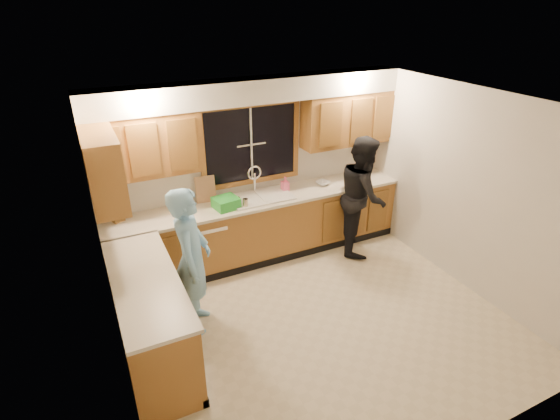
{
  "coord_description": "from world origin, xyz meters",
  "views": [
    {
      "loc": [
        -2.13,
        -3.41,
        3.42
      ],
      "look_at": [
        -0.16,
        0.65,
        1.19
      ],
      "focal_mm": 28.0,
      "sensor_mm": 36.0,
      "label": 1
    }
  ],
  "objects_px": {
    "man": "(192,261)",
    "dish_crate": "(226,203)",
    "sink": "(260,201)",
    "stove": "(161,354)",
    "woman": "(362,195)",
    "bowl": "(323,183)",
    "soap_bottle": "(285,184)",
    "dishwasher": "(204,244)",
    "knife_block": "(117,212)"
  },
  "relations": [
    {
      "from": "stove",
      "to": "dish_crate",
      "type": "height_order",
      "value": "dish_crate"
    },
    {
      "from": "man",
      "to": "soap_bottle",
      "type": "height_order",
      "value": "man"
    },
    {
      "from": "sink",
      "to": "soap_bottle",
      "type": "xyz_separation_m",
      "value": [
        0.41,
        0.06,
        0.16
      ]
    },
    {
      "from": "sink",
      "to": "bowl",
      "type": "xyz_separation_m",
      "value": [
        1.01,
        0.03,
        0.08
      ]
    },
    {
      "from": "man",
      "to": "dishwasher",
      "type": "bearing_deg",
      "value": 0.52
    },
    {
      "from": "dish_crate",
      "to": "soap_bottle",
      "type": "height_order",
      "value": "soap_bottle"
    },
    {
      "from": "knife_block",
      "to": "soap_bottle",
      "type": "bearing_deg",
      "value": -24.54
    },
    {
      "from": "stove",
      "to": "knife_block",
      "type": "height_order",
      "value": "knife_block"
    },
    {
      "from": "sink",
      "to": "man",
      "type": "relative_size",
      "value": 0.5
    },
    {
      "from": "sink",
      "to": "knife_block",
      "type": "height_order",
      "value": "sink"
    },
    {
      "from": "knife_block",
      "to": "soap_bottle",
      "type": "relative_size",
      "value": 1.16
    },
    {
      "from": "dishwasher",
      "to": "man",
      "type": "height_order",
      "value": "man"
    },
    {
      "from": "dishwasher",
      "to": "woman",
      "type": "height_order",
      "value": "woman"
    },
    {
      "from": "man",
      "to": "dish_crate",
      "type": "height_order",
      "value": "man"
    },
    {
      "from": "woman",
      "to": "sink",
      "type": "bearing_deg",
      "value": 103.75
    },
    {
      "from": "man",
      "to": "woman",
      "type": "xyz_separation_m",
      "value": [
        2.65,
        0.6,
        0.01
      ]
    },
    {
      "from": "knife_block",
      "to": "sink",
      "type": "bearing_deg",
      "value": -26.9
    },
    {
      "from": "dish_crate",
      "to": "dishwasher",
      "type": "bearing_deg",
      "value": 166.39
    },
    {
      "from": "sink",
      "to": "stove",
      "type": "distance_m",
      "value": 2.6
    },
    {
      "from": "sink",
      "to": "woman",
      "type": "distance_m",
      "value": 1.46
    },
    {
      "from": "stove",
      "to": "dish_crate",
      "type": "xyz_separation_m",
      "value": [
        1.27,
        1.73,
        0.54
      ]
    },
    {
      "from": "stove",
      "to": "woman",
      "type": "bearing_deg",
      "value": 23.51
    },
    {
      "from": "sink",
      "to": "knife_block",
      "type": "xyz_separation_m",
      "value": [
        -1.85,
        0.13,
        0.18
      ]
    },
    {
      "from": "sink",
      "to": "woman",
      "type": "relative_size",
      "value": 0.5
    },
    {
      "from": "dishwasher",
      "to": "bowl",
      "type": "bearing_deg",
      "value": 1.28
    },
    {
      "from": "woman",
      "to": "bowl",
      "type": "distance_m",
      "value": 0.61
    },
    {
      "from": "knife_block",
      "to": "bowl",
      "type": "distance_m",
      "value": 2.86
    },
    {
      "from": "sink",
      "to": "dish_crate",
      "type": "bearing_deg",
      "value": -170.01
    },
    {
      "from": "dish_crate",
      "to": "stove",
      "type": "bearing_deg",
      "value": -126.32
    },
    {
      "from": "sink",
      "to": "man",
      "type": "distance_m",
      "value": 1.63
    },
    {
      "from": "dishwasher",
      "to": "woman",
      "type": "distance_m",
      "value": 2.33
    },
    {
      "from": "bowl",
      "to": "dish_crate",
      "type": "bearing_deg",
      "value": -175.55
    },
    {
      "from": "woman",
      "to": "man",
      "type": "bearing_deg",
      "value": 133.86
    },
    {
      "from": "man",
      "to": "bowl",
      "type": "height_order",
      "value": "man"
    },
    {
      "from": "stove",
      "to": "bowl",
      "type": "height_order",
      "value": "bowl"
    },
    {
      "from": "dishwasher",
      "to": "stove",
      "type": "xyz_separation_m",
      "value": [
        -0.95,
        -1.81,
        0.04
      ]
    },
    {
      "from": "sink",
      "to": "knife_block",
      "type": "bearing_deg",
      "value": 175.83
    },
    {
      "from": "dishwasher",
      "to": "woman",
      "type": "relative_size",
      "value": 0.48
    },
    {
      "from": "dish_crate",
      "to": "man",
      "type": "bearing_deg",
      "value": -127.76
    },
    {
      "from": "stove",
      "to": "man",
      "type": "distance_m",
      "value": 1.04
    },
    {
      "from": "dishwasher",
      "to": "man",
      "type": "distance_m",
      "value": 1.18
    },
    {
      "from": "stove",
      "to": "bowl",
      "type": "bearing_deg",
      "value": 33.37
    },
    {
      "from": "woman",
      "to": "knife_block",
      "type": "bearing_deg",
      "value": 111.17
    },
    {
      "from": "stove",
      "to": "bowl",
      "type": "xyz_separation_m",
      "value": [
        2.81,
        1.85,
        0.49
      ]
    },
    {
      "from": "dishwasher",
      "to": "knife_block",
      "type": "distance_m",
      "value": 1.19
    },
    {
      "from": "sink",
      "to": "man",
      "type": "height_order",
      "value": "man"
    },
    {
      "from": "man",
      "to": "woman",
      "type": "bearing_deg",
      "value": -55.08
    },
    {
      "from": "knife_block",
      "to": "soap_bottle",
      "type": "distance_m",
      "value": 2.26
    },
    {
      "from": "dishwasher",
      "to": "knife_block",
      "type": "xyz_separation_m",
      "value": [
        -1.0,
        0.15,
        0.63
      ]
    },
    {
      "from": "woman",
      "to": "dish_crate",
      "type": "height_order",
      "value": "woman"
    }
  ]
}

